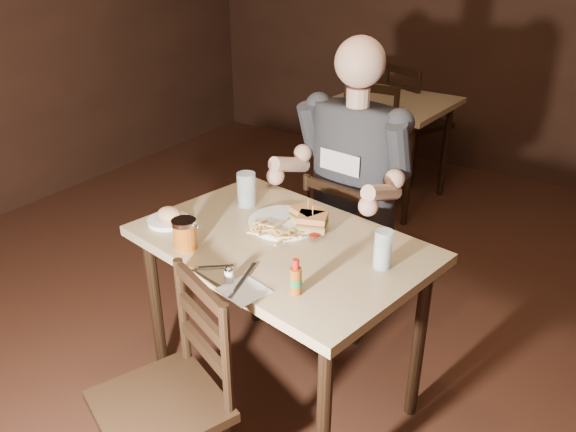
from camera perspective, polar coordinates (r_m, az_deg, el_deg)
The scene contains 23 objects.
room_shell at distance 1.52m, azimuth 1.76°, elevation 10.89°, with size 7.00×7.00×7.00m.
main_table at distance 2.20m, azimuth -0.71°, elevation -4.50°, with size 1.21×0.92×0.77m.
bg_table at distance 4.20m, azimuth 10.45°, elevation 10.30°, with size 0.85×0.85×0.77m.
chair_far at distance 2.83m, azimuth 6.41°, elevation -3.37°, with size 0.38×0.42×0.83m, color black, non-canonical shape.
chair_near at distance 2.00m, azimuth -12.91°, elevation -18.23°, with size 0.39×0.43×0.84m, color black, non-canonical shape.
bg_chair_far at distance 4.76m, azimuth 12.88°, elevation 9.26°, with size 0.43×0.47×0.94m, color black, non-canonical shape.
bg_chair_near at distance 3.79m, azimuth 6.91°, elevation 5.55°, with size 0.44×0.48×0.96m, color black, non-canonical shape.
diner at distance 2.57m, azimuth 6.32°, elevation 6.38°, with size 0.59×0.46×1.02m, color #2D2D32, non-canonical shape.
dinner_plate at distance 2.26m, azimuth -0.40°, elevation -0.75°, with size 0.28×0.28×0.02m, color white.
sandwich_left at distance 2.23m, azimuth 2.06°, elevation 0.57°, with size 0.12×0.10×0.10m, color #BB824C, non-canonical shape.
sandwich_right at distance 2.18m, azimuth 2.51°, elevation -0.15°, with size 0.11×0.09×0.10m, color #BB824C, non-canonical shape.
fries_pile at distance 2.15m, azimuth -1.78°, elevation -1.47°, with size 0.25×0.17×0.04m, color #EEBC69, non-canonical shape.
ketchup_dollop at distance 2.14m, azimuth 2.66°, elevation -1.96°, with size 0.04×0.04×0.01m, color maroon.
glass_left at distance 2.41m, azimuth -4.25°, elevation 2.71°, with size 0.08×0.08×0.15m, color silver.
glass_right at distance 1.97m, azimuth 9.60°, elevation -3.35°, with size 0.06×0.06×0.14m, color silver.
hot_sauce at distance 1.81m, azimuth 0.80°, elevation -6.18°, with size 0.04×0.04×0.13m, color #863F0F, non-canonical shape.
salt_shaker at distance 1.89m, azimuth -6.01°, elevation -6.00°, with size 0.03×0.03×0.06m, color white, non-canonical shape.
syrup_dispenser at distance 2.10m, azimuth -10.45°, elevation -1.83°, with size 0.09×0.09×0.12m, color #863F0F, non-canonical shape.
napkin at distance 1.86m, azimuth -4.52°, elevation -7.55°, with size 0.14×0.13×0.00m, color white.
knife at distance 1.90m, azimuth -4.61°, elevation -6.51°, with size 0.01×0.23×0.01m, color silver.
fork at distance 1.99m, azimuth -8.15°, elevation -5.18°, with size 0.01×0.18×0.01m, color silver.
side_plate at distance 2.33m, azimuth -12.07°, elevation -0.55°, with size 0.16×0.16×0.01m, color white.
bread_roll at distance 2.30m, azimuth -11.96°, elevation 0.17°, with size 0.10×0.08×0.06m, color tan.
Camera 1 is at (0.75, -1.26, 1.80)m, focal length 35.00 mm.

